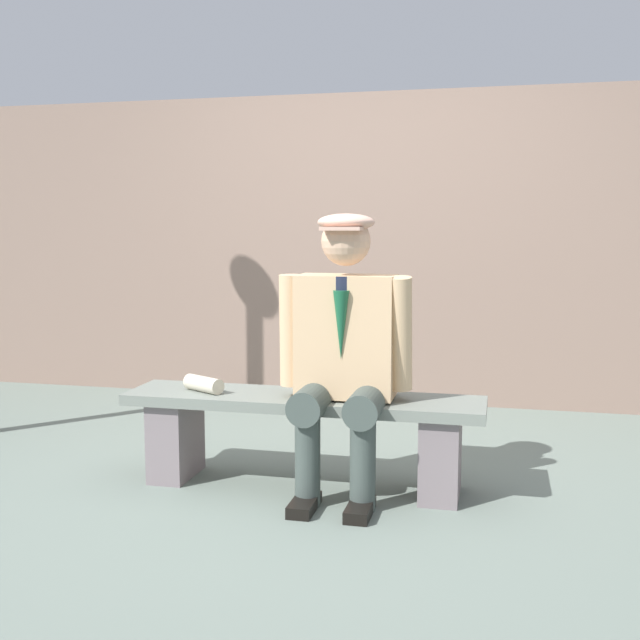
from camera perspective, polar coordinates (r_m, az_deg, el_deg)
ground_plane at (r=3.64m, az=-1.27°, el=-12.23°), size 30.00×30.00×0.00m
bench at (r=3.56m, az=-1.28°, el=-7.94°), size 1.65×0.37×0.43m
seated_man at (r=3.38m, az=1.80°, el=-1.85°), size 0.60×0.54×1.25m
rolled_magazine at (r=3.63m, az=-8.65°, el=-4.74°), size 0.22×0.17×0.07m
stadium_wall at (r=5.32m, az=3.90°, el=5.26°), size 12.00×0.24×2.08m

